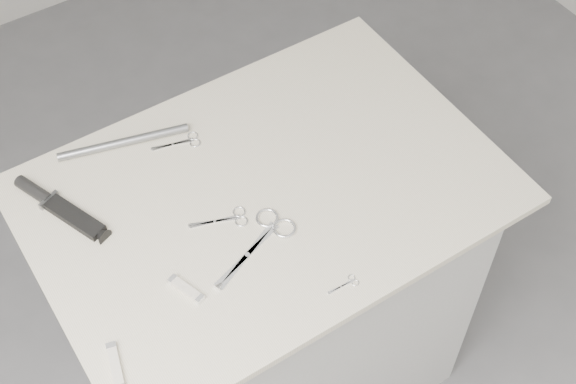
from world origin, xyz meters
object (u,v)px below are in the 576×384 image
embroidery_scissors_b (184,142)px  pocket_knife_a (116,367)px  plinth (270,300)px  large_shears (266,234)px  embroidery_scissors_a (229,219)px  tiny_scissors (347,284)px  metal_rail (124,142)px  pocket_knife_b (186,289)px  sheathed_knife (56,205)px

embroidery_scissors_b → pocket_knife_a: (-0.37, -0.42, 0.00)m
plinth → pocket_knife_a: size_ratio=8.83×
large_shears → pocket_knife_a: bearing=173.8°
embroidery_scissors_a → pocket_knife_a: bearing=-132.7°
tiny_scissors → metal_rail: size_ratio=0.23×
pocket_knife_a → metal_rail: 0.54m
embroidery_scissors_a → metal_rail: size_ratio=0.42×
metal_rail → embroidery_scissors_b: bearing=-29.0°
embroidery_scissors_a → plinth: bearing=34.1°
embroidery_scissors_b → pocket_knife_b: 0.39m
pocket_knife_a → sheathed_knife: bearing=7.0°
large_shears → metal_rail: size_ratio=0.74×
large_shears → pocket_knife_b: bearing=166.7°
embroidery_scissors_b → embroidery_scissors_a: bearing=-80.4°
embroidery_scissors_b → sheathed_knife: (-0.31, -0.02, 0.01)m
plinth → embroidery_scissors_a: size_ratio=7.36×
tiny_scissors → metal_rail: (-0.21, 0.57, 0.01)m
plinth → pocket_knife_b: pocket_knife_b is taller
plinth → metal_rail: metal_rail is taller
pocket_knife_b → embroidery_scissors_a: bearing=-75.8°
embroidery_scissors_a → pocket_knife_a: 0.39m
large_shears → metal_rail: metal_rail is taller
plinth → tiny_scissors: 0.55m
plinth → pocket_knife_b: (-0.26, -0.13, 0.48)m
large_shears → pocket_knife_b: pocket_knife_b is taller
plinth → embroidery_scissors_b: (-0.08, 0.21, 0.47)m
embroidery_scissors_a → pocket_knife_a: pocket_knife_a is taller
sheathed_knife → pocket_knife_b: (0.13, -0.33, -0.00)m
large_shears → tiny_scissors: 0.20m
embroidery_scissors_b → metal_rail: size_ratio=0.38×
plinth → metal_rail: bearing=125.9°
embroidery_scissors_a → pocket_knife_b: size_ratio=1.47×
plinth → sheathed_knife: bearing=153.6°
pocket_knife_a → metal_rail: size_ratio=0.35×
tiny_scissors → pocket_knife_a: bearing=171.8°
large_shears → embroidery_scissors_b: 0.32m
plinth → large_shears: bearing=-121.7°
tiny_scissors → plinth: bearing=93.6°
embroidery_scissors_b → pocket_knife_b: bearing=-102.6°
embroidery_scissors_b → pocket_knife_a: bearing=-116.1°
pocket_knife_b → sheathed_knife: bearing=2.9°
large_shears → embroidery_scissors_a: (-0.04, 0.08, -0.00)m
plinth → embroidery_scissors_a: bearing=-165.6°
tiny_scissors → sheathed_knife: (-0.41, 0.49, 0.01)m
pocket_knife_a → embroidery_scissors_b: bearing=-26.7°
plinth → large_shears: 0.49m
embroidery_scissors_a → metal_rail: bearing=127.0°
embroidery_scissors_b → sheathed_knife: sheathed_knife is taller
large_shears → sheathed_knife: (-0.33, 0.30, 0.01)m
tiny_scissors → sheathed_knife: size_ratio=0.28×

